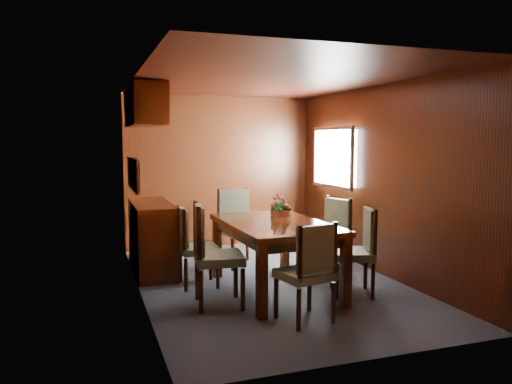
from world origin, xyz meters
name	(u,v)px	position (x,y,z in m)	size (l,w,h in m)	color
ground	(268,282)	(0.00, 0.00, 0.00)	(4.50, 4.50, 0.00)	#363E4A
room_shell	(251,146)	(-0.10, 0.33, 1.63)	(3.06, 4.52, 2.41)	black
sideboard	(152,237)	(-1.25, 1.00, 0.45)	(0.48, 1.40, 0.90)	#361406
dining_table	(275,232)	(-0.04, -0.33, 0.68)	(1.10, 1.71, 0.79)	#361406
chair_left_near	(211,249)	(-0.85, -0.60, 0.59)	(0.54, 0.56, 1.07)	black
chair_left_far	(192,242)	(-0.89, 0.16, 0.52)	(0.44, 0.46, 0.94)	black
chair_right_near	(359,246)	(0.79, -0.74, 0.54)	(0.58, 0.59, 0.98)	black
chair_right_far	(332,231)	(0.95, 0.21, 0.54)	(0.56, 0.58, 0.97)	black
chair_head	(309,267)	(-0.10, -1.37, 0.53)	(0.53, 0.52, 0.96)	black
chair_foot	(238,222)	(-0.09, 0.98, 0.58)	(0.57, 0.55, 1.05)	black
flower_centerpiece	(281,205)	(0.19, 0.07, 0.92)	(0.27, 0.27, 0.27)	#C06A3A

